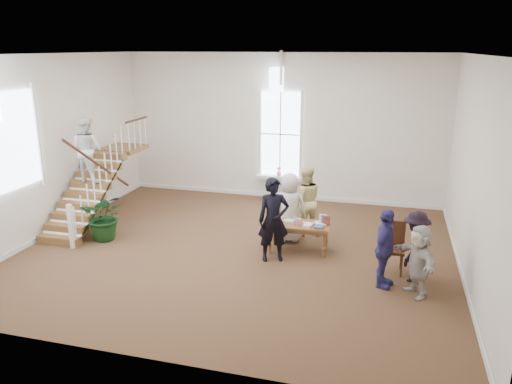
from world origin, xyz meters
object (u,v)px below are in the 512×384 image
(elderly_woman, at_px, (289,207))
(woman_cluster_a, at_px, (385,248))
(police_officer, at_px, (273,220))
(library_table, at_px, (299,227))
(side_chair, at_px, (393,244))
(floor_plant, at_px, (105,216))
(woman_cluster_c, at_px, (418,261))
(woman_cluster_b, at_px, (415,247))
(person_yellow, at_px, (305,201))

(elderly_woman, bearing_deg, woman_cluster_a, 127.50)
(police_officer, relative_size, woman_cluster_a, 1.17)
(library_table, distance_m, side_chair, 2.20)
(floor_plant, bearing_deg, woman_cluster_c, -7.68)
(library_table, height_order, floor_plant, floor_plant)
(woman_cluster_c, relative_size, floor_plant, 1.18)
(library_table, relative_size, police_officer, 0.78)
(woman_cluster_b, xyz_separation_m, woman_cluster_c, (0.04, -0.65, -0.03))
(woman_cluster_b, bearing_deg, side_chair, -111.02)
(elderly_woman, bearing_deg, person_yellow, -133.79)
(woman_cluster_c, relative_size, side_chair, 1.31)
(woman_cluster_a, bearing_deg, woman_cluster_c, -94.25)
(woman_cluster_a, xyz_separation_m, woman_cluster_b, (0.60, 0.45, -0.07))
(police_officer, xyz_separation_m, elderly_woman, (0.10, 1.25, -0.10))
(police_officer, relative_size, side_chair, 1.74)
(library_table, bearing_deg, floor_plant, -176.19)
(woman_cluster_a, relative_size, side_chair, 1.48)
(woman_cluster_c, bearing_deg, floor_plant, -126.25)
(elderly_woman, xyz_separation_m, side_chair, (2.50, -1.12, -0.24))
(elderly_woman, bearing_deg, woman_cluster_c, 131.49)
(library_table, height_order, police_officer, police_officer)
(police_officer, height_order, woman_cluster_b, police_officer)
(woman_cluster_c, height_order, floor_plant, woman_cluster_c)
(person_yellow, height_order, side_chair, person_yellow)
(woman_cluster_a, height_order, woman_cluster_c, woman_cluster_a)
(library_table, xyz_separation_m, police_officer, (-0.46, -0.65, 0.35))
(elderly_woman, bearing_deg, side_chair, 142.97)
(elderly_woman, height_order, woman_cluster_b, elderly_woman)
(floor_plant, bearing_deg, police_officer, -1.53)
(library_table, distance_m, woman_cluster_c, 3.02)
(woman_cluster_c, xyz_separation_m, side_chair, (-0.47, 1.01, -0.10))
(library_table, distance_m, woman_cluster_b, 2.72)
(elderly_woman, xyz_separation_m, woman_cluster_b, (2.93, -1.48, -0.12))
(elderly_woman, height_order, side_chair, elderly_woman)
(elderly_woman, distance_m, woman_cluster_c, 3.66)
(woman_cluster_b, bearing_deg, library_table, -90.10)
(person_yellow, height_order, floor_plant, person_yellow)
(person_yellow, height_order, woman_cluster_c, person_yellow)
(woman_cluster_a, bearing_deg, person_yellow, 52.94)
(elderly_woman, height_order, woman_cluster_c, elderly_woman)
(police_officer, distance_m, woman_cluster_b, 3.05)
(police_officer, distance_m, side_chair, 2.62)
(elderly_woman, relative_size, woman_cluster_b, 1.16)
(library_table, bearing_deg, police_officer, -128.06)
(elderly_woman, bearing_deg, woman_cluster_b, 140.33)
(library_table, distance_m, person_yellow, 1.15)
(floor_plant, bearing_deg, woman_cluster_b, -2.71)
(elderly_woman, distance_m, person_yellow, 0.59)
(floor_plant, xyz_separation_m, side_chair, (6.93, 0.01, 0.01))
(police_officer, relative_size, woman_cluster_b, 1.29)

